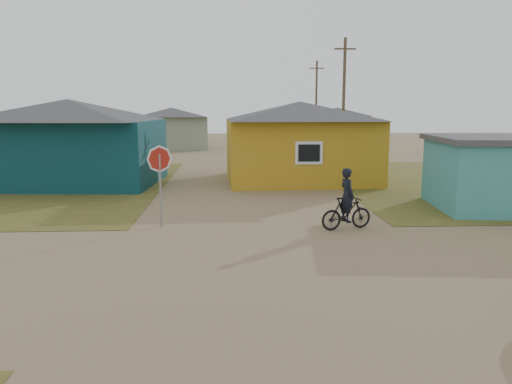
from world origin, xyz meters
TOP-DOWN VIEW (x-y plane):
  - ground at (0.00, 0.00)m, footprint 120.00×120.00m
  - house_teal at (-8.50, 13.50)m, footprint 8.93×7.08m
  - house_yellow at (2.50, 14.00)m, footprint 7.72×6.76m
  - house_pale_west at (-6.00, 34.00)m, footprint 7.04×6.15m
  - house_beige_east at (10.00, 40.00)m, footprint 6.95×6.05m
  - house_pale_north at (-14.00, 46.00)m, footprint 6.28×5.81m
  - utility_pole_near at (6.50, 22.00)m, footprint 1.40×0.20m
  - utility_pole_far at (7.50, 38.00)m, footprint 1.40×0.20m
  - stop_sign at (-3.07, 4.42)m, footprint 0.81×0.19m
  - cyclist at (2.50, 3.81)m, footprint 1.70×0.90m

SIDE VIEW (x-z plane):
  - ground at x=0.00m, z-range 0.00..0.00m
  - cyclist at x=2.50m, z-range -0.25..1.60m
  - house_pale_north at x=-14.00m, z-range 0.05..3.45m
  - stop_sign at x=-3.07m, z-range 0.59..3.08m
  - house_pale_west at x=-6.00m, z-range 0.06..3.66m
  - house_beige_east at x=10.00m, z-range 0.06..3.66m
  - house_yellow at x=2.50m, z-range 0.05..3.95m
  - house_teal at x=-8.50m, z-range 0.05..4.05m
  - utility_pole_near at x=6.50m, z-range 0.14..8.14m
  - utility_pole_far at x=7.50m, z-range 0.14..8.14m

